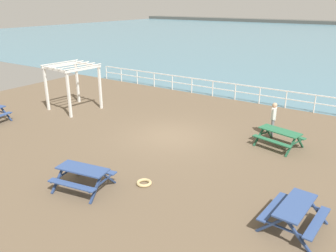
% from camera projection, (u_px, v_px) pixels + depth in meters
% --- Properties ---
extents(ground_plane, '(30.00, 24.00, 0.20)m').
position_uv_depth(ground_plane, '(170.00, 138.00, 16.37)').
color(ground_plane, brown).
extents(seaward_railing, '(23.07, 0.07, 1.08)m').
position_uv_depth(seaward_railing, '(235.00, 89.00, 22.12)').
color(seaward_railing, white).
rests_on(seaward_railing, ground).
extents(picnic_table_near_left, '(2.11, 1.89, 0.80)m').
position_uv_depth(picnic_table_near_left, '(280.00, 134.00, 14.98)').
color(picnic_table_near_left, '#286B47').
rests_on(picnic_table_near_left, ground).
extents(picnic_table_near_right, '(2.04, 1.81, 0.80)m').
position_uv_depth(picnic_table_near_right, '(83.00, 173.00, 11.61)').
color(picnic_table_near_right, '#334C84').
rests_on(picnic_table_near_right, ground).
extents(picnic_table_far_left, '(1.66, 1.91, 0.80)m').
position_uv_depth(picnic_table_far_left, '(295.00, 210.00, 9.55)').
color(picnic_table_far_left, '#334C84').
rests_on(picnic_table_far_left, ground).
extents(visitor, '(0.30, 0.52, 1.66)m').
position_uv_depth(visitor, '(273.00, 117.00, 16.06)').
color(visitor, slate).
rests_on(visitor, ground).
extents(lattice_pergola, '(2.65, 2.76, 2.70)m').
position_uv_depth(lattice_pergola, '(72.00, 76.00, 19.77)').
color(lattice_pergola, white).
rests_on(lattice_pergola, ground).
extents(rope_coil, '(0.55, 0.55, 0.11)m').
position_uv_depth(rope_coil, '(144.00, 183.00, 12.04)').
color(rope_coil, tan).
rests_on(rope_coil, ground).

